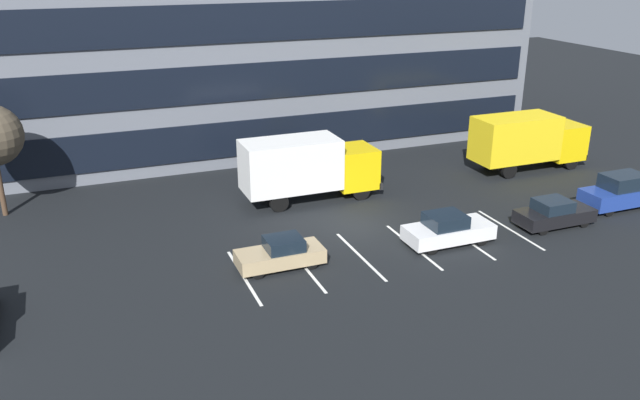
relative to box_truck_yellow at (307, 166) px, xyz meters
name	(u,v)px	position (x,y,z in m)	size (l,w,h in m)	color
ground_plane	(359,227)	(1.10, -4.59, -2.04)	(120.00, 120.00, 0.00)	black
office_building	(255,41)	(1.10, 13.36, 5.16)	(38.06, 12.55, 14.40)	slate
lot_markings	(387,251)	(1.10, -7.74, -2.04)	(14.14, 5.40, 0.01)	silver
box_truck_yellow	(307,166)	(0.00, 0.00, 0.00)	(7.82, 2.59, 3.62)	yellow
box_truck_yellow_all	(528,139)	(15.02, -0.02, -0.02)	(7.73, 2.56, 3.58)	yellow
sedan_white	(448,230)	(4.20, -8.02, -1.31)	(4.31, 1.81, 1.54)	white
sedan_tan	(281,254)	(-4.08, -7.43, -1.38)	(3.89, 1.63, 1.39)	tan
suv_navy	(620,192)	(15.52, -7.43, -1.12)	(4.22, 1.79, 1.91)	navy
sedan_black	(554,213)	(10.44, -8.17, -1.35)	(4.06, 1.70, 1.45)	black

